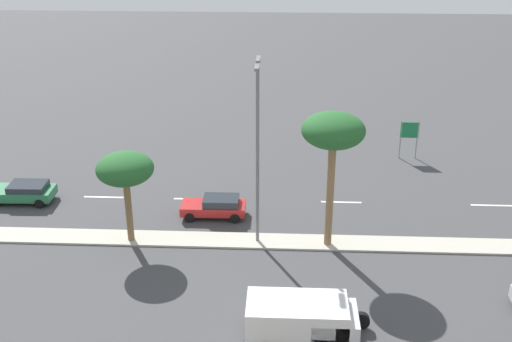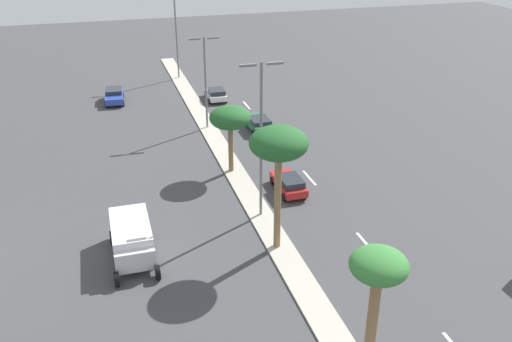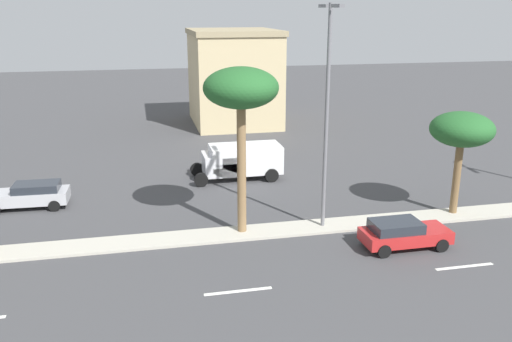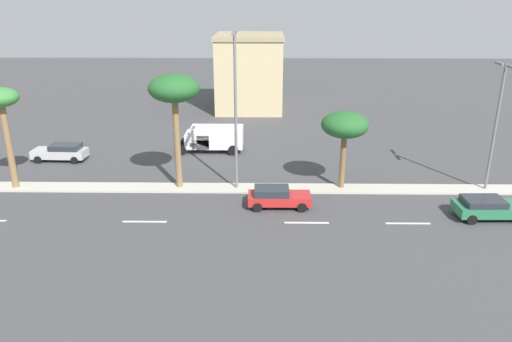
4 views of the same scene
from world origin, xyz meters
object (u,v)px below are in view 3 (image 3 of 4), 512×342
object	(u,v)px
street_lamp_trailing	(327,103)
sedan_red_front	(403,233)
commercial_building	(234,77)
sedan_silver_right	(29,195)
palm_tree_rear	(462,131)
box_truck	(239,160)
palm_tree_inboard	(241,92)

from	to	relation	value
street_lamp_trailing	sedan_red_front	size ratio (longest dim) A/B	2.65
commercial_building	sedan_red_front	distance (m)	31.11
sedan_silver_right	street_lamp_trailing	bearing A→B (deg)	67.63
palm_tree_rear	sedan_red_front	bearing A→B (deg)	-54.50
commercial_building	sedan_red_front	world-z (taller)	commercial_building
palm_tree_rear	box_truck	xyz separation A→B (m)	(-9.05, -10.45, -3.50)
palm_tree_rear	sedan_silver_right	size ratio (longest dim) A/B	1.23
sedan_silver_right	box_truck	xyz separation A→B (m)	(-2.94, 12.77, 0.49)
sedan_silver_right	palm_tree_rear	bearing A→B (deg)	75.25
street_lamp_trailing	palm_tree_inboard	bearing A→B (deg)	-92.70
palm_tree_inboard	commercial_building	bearing A→B (deg)	170.75
sedan_red_front	palm_tree_inboard	bearing A→B (deg)	-115.30
sedan_red_front	box_truck	xyz separation A→B (m)	(-12.50, -5.62, 0.53)
palm_tree_inboard	sedan_silver_right	size ratio (longest dim) A/B	1.81
sedan_silver_right	sedan_red_front	distance (m)	20.73
commercial_building	sedan_silver_right	size ratio (longest dim) A/B	2.25
street_lamp_trailing	box_truck	distance (m)	11.05
palm_tree_rear	street_lamp_trailing	bearing A→B (deg)	-88.09
palm_tree_inboard	street_lamp_trailing	world-z (taller)	street_lamp_trailing
palm_tree_inboard	sedan_silver_right	xyz separation A→B (m)	(-6.17, -11.22, -6.45)
palm_tree_inboard	street_lamp_trailing	bearing A→B (deg)	87.30
street_lamp_trailing	sedan_silver_right	size ratio (longest dim) A/B	2.43
box_truck	palm_tree_inboard	bearing A→B (deg)	-9.61
commercial_building	sedan_red_front	xyz separation A→B (m)	(30.75, 2.71, -3.82)
palm_tree_inboard	sedan_silver_right	distance (m)	14.34
palm_tree_inboard	sedan_red_front	bearing A→B (deg)	64.70
palm_tree_rear	box_truck	world-z (taller)	palm_tree_rear
commercial_building	palm_tree_inboard	xyz separation A→B (m)	(27.36, -4.46, 2.67)
palm_tree_rear	sedan_silver_right	distance (m)	24.34
box_truck	sedan_red_front	bearing A→B (deg)	24.23
palm_tree_rear	sedan_red_front	world-z (taller)	palm_tree_rear
palm_tree_inboard	sedan_red_front	xyz separation A→B (m)	(3.39, 7.17, -6.49)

